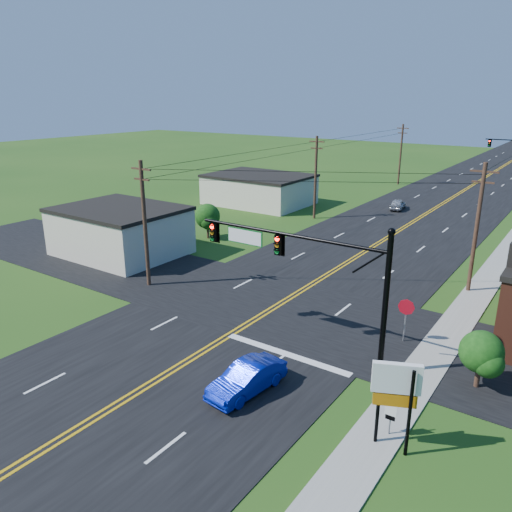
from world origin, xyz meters
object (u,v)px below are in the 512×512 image
Objects in this scene: route_sign at (391,411)px; signal_mast_main at (304,267)px; stop_sign at (406,311)px; blue_car at (247,379)px.

signal_mast_main is at bearing 145.98° from route_sign.
blue_car is at bearing -120.90° from stop_sign.
route_sign is 8.58m from stop_sign.
blue_car is at bearing -174.10° from route_sign.
signal_mast_main is at bearing 97.15° from blue_car.
signal_mast_main is 5.76× the size of route_sign.
blue_car is 2.14× the size of route_sign.
route_sign is 0.76× the size of stop_sign.
stop_sign reaches higher than route_sign.
signal_mast_main is 2.69× the size of blue_car.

